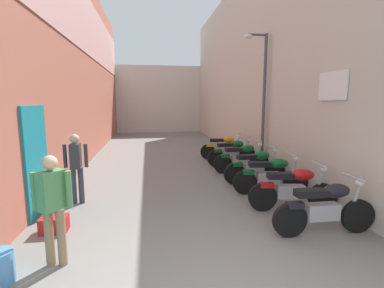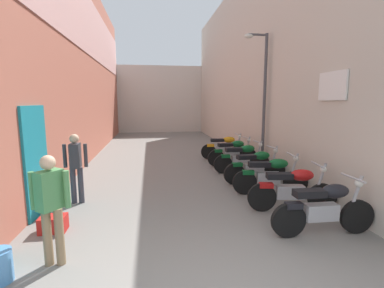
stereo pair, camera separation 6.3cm
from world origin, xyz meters
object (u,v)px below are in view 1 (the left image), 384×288
(water_jug_near_door, at_px, (0,268))
(motorcycle_fifth, at_px, (242,157))
(motorcycle_sixth, at_px, (232,152))
(street_lamp, at_px, (261,92))
(motorcycle_nearest, at_px, (326,207))
(motorcycle_fourth, at_px, (256,165))
(motorcycle_second, at_px, (294,188))
(pedestrian_by_doorway, at_px, (53,203))
(motorcycle_seventh, at_px, (224,147))
(plastic_crate, at_px, (54,224))
(motorcycle_third, at_px, (271,175))
(pedestrian_mid_alley, at_px, (76,164))

(water_jug_near_door, bearing_deg, motorcycle_fifth, 45.10)
(motorcycle_sixth, bearing_deg, water_jug_near_door, -129.49)
(street_lamp, bearing_deg, motorcycle_sixth, 133.19)
(motorcycle_fifth, xyz_separation_m, motorcycle_sixth, (-0.00, 1.02, 0.00))
(motorcycle_nearest, xyz_separation_m, motorcycle_fourth, (-0.00, 3.15, 0.00))
(motorcycle_second, relative_size, pedestrian_by_doorway, 1.17)
(pedestrian_by_doorway, bearing_deg, motorcycle_fifth, 46.88)
(motorcycle_nearest, bearing_deg, street_lamp, 81.39)
(motorcycle_seventh, relative_size, water_jug_near_door, 4.40)
(water_jug_near_door, bearing_deg, street_lamp, 42.85)
(motorcycle_nearest, distance_m, motorcycle_fifth, 4.31)
(motorcycle_second, bearing_deg, plastic_crate, -177.10)
(motorcycle_sixth, bearing_deg, plastic_crate, -135.85)
(street_lamp, bearing_deg, pedestrian_by_doorway, -135.75)
(motorcycle_second, height_order, water_jug_near_door, motorcycle_second)
(motorcycle_nearest, relative_size, motorcycle_sixth, 1.00)
(motorcycle_seventh, bearing_deg, motorcycle_fourth, -90.00)
(motorcycle_fourth, height_order, water_jug_near_door, motorcycle_fourth)
(motorcycle_sixth, distance_m, pedestrian_by_doorway, 7.03)
(motorcycle_third, bearing_deg, motorcycle_fourth, 90.00)
(motorcycle_fourth, relative_size, motorcycle_seventh, 1.00)
(motorcycle_sixth, xyz_separation_m, street_lamp, (0.70, -0.74, 2.09))
(motorcycle_fifth, height_order, motorcycle_seventh, same)
(pedestrian_mid_alley, distance_m, water_jug_near_door, 2.90)
(motorcycle_second, xyz_separation_m, water_jug_near_door, (-4.85, -1.62, -0.29))
(motorcycle_third, xyz_separation_m, motorcycle_fourth, (0.00, 1.00, 0.00))
(motorcycle_fourth, bearing_deg, street_lamp, 64.22)
(pedestrian_mid_alley, xyz_separation_m, street_lamp, (5.25, 2.34, 1.67))
(motorcycle_fifth, relative_size, street_lamp, 0.42)
(motorcycle_nearest, xyz_separation_m, plastic_crate, (-4.63, 0.83, -0.36))
(motorcycle_sixth, height_order, plastic_crate, motorcycle_sixth)
(motorcycle_third, bearing_deg, street_lamp, 74.07)
(motorcycle_seventh, xyz_separation_m, pedestrian_by_doorway, (-4.26, -6.72, 0.42))
(motorcycle_nearest, distance_m, street_lamp, 5.09)
(motorcycle_sixth, height_order, motorcycle_seventh, same)
(street_lamp, bearing_deg, motorcycle_seventh, 110.19)
(pedestrian_by_doorway, distance_m, water_jug_near_door, 0.97)
(motorcycle_third, height_order, motorcycle_fifth, same)
(motorcycle_nearest, distance_m, water_jug_near_door, 4.89)
(pedestrian_by_doorway, distance_m, pedestrian_mid_alley, 2.51)
(motorcycle_sixth, bearing_deg, motorcycle_seventh, 90.00)
(motorcycle_fourth, distance_m, pedestrian_mid_alley, 4.66)
(motorcycle_fifth, bearing_deg, motorcycle_nearest, -90.00)
(motorcycle_third, xyz_separation_m, plastic_crate, (-4.63, -1.32, -0.36))
(motorcycle_sixth, bearing_deg, motorcycle_third, -90.00)
(plastic_crate, bearing_deg, motorcycle_sixth, 44.15)
(pedestrian_by_doorway, xyz_separation_m, water_jug_near_door, (-0.58, -0.31, -0.71))
(plastic_crate, bearing_deg, pedestrian_mid_alley, 86.91)
(motorcycle_seventh, distance_m, plastic_crate, 7.31)
(motorcycle_seventh, height_order, plastic_crate, motorcycle_seventh)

